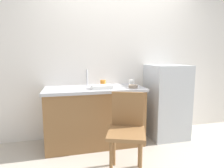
% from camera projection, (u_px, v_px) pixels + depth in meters
% --- Properties ---
extents(ground_plane, '(8.00, 8.00, 0.00)m').
position_uv_depth(ground_plane, '(138.00, 162.00, 2.34)').
color(ground_plane, '#BCB2A3').
extents(back_wall, '(4.80, 0.10, 2.55)m').
position_uv_depth(back_wall, '(117.00, 57.00, 3.11)').
color(back_wall, white).
rests_on(back_wall, ground_plane).
extents(cabinet_base, '(1.38, 0.60, 0.81)m').
position_uv_depth(cabinet_base, '(95.00, 117.00, 2.80)').
color(cabinet_base, olive).
rests_on(cabinet_base, ground_plane).
extents(countertop, '(1.42, 0.64, 0.04)m').
position_uv_depth(countertop, '(94.00, 89.00, 2.74)').
color(countertop, '#B7B7BC').
rests_on(countertop, cabinet_base).
extents(faucet, '(0.02, 0.02, 0.25)m').
position_uv_depth(faucet, '(87.00, 77.00, 2.94)').
color(faucet, '#B7B7BC').
rests_on(faucet, countertop).
extents(refrigerator, '(0.57, 0.59, 1.16)m').
position_uv_depth(refrigerator, '(166.00, 101.00, 3.05)').
color(refrigerator, silver).
rests_on(refrigerator, ground_plane).
extents(chair, '(0.51, 0.51, 0.89)m').
position_uv_depth(chair, '(127.00, 129.00, 2.10)').
color(chair, olive).
rests_on(chair, ground_plane).
extents(dish_tray, '(0.28, 0.20, 0.05)m').
position_uv_depth(dish_tray, '(102.00, 87.00, 2.64)').
color(dish_tray, white).
rests_on(dish_tray, countertop).
extents(terracotta_bowl, '(0.13, 0.13, 0.05)m').
position_uv_depth(terracotta_bowl, '(133.00, 86.00, 2.70)').
color(terracotta_bowl, gray).
rests_on(terracotta_bowl, countertop).
extents(cup_orange, '(0.08, 0.08, 0.10)m').
position_uv_depth(cup_orange, '(103.00, 83.00, 2.85)').
color(cup_orange, orange).
rests_on(cup_orange, countertop).
extents(cup_white, '(0.08, 0.08, 0.10)m').
position_uv_depth(cup_white, '(132.00, 83.00, 2.84)').
color(cup_white, white).
rests_on(cup_white, countertop).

